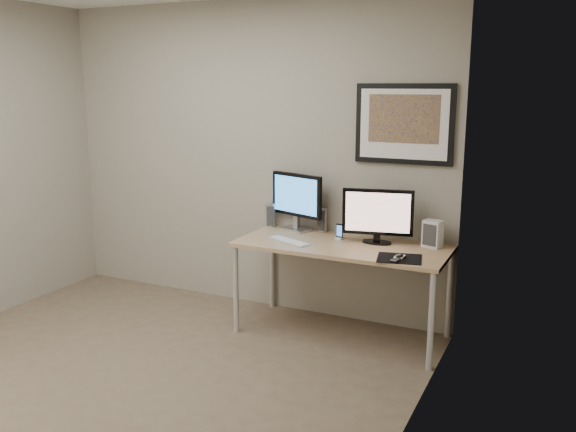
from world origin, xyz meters
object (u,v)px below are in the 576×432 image
at_px(fan_unit, 433,234).
at_px(desk, 342,252).
at_px(phone_dock, 340,231).
at_px(keyboard, 289,241).
at_px(speaker_right, 322,220).
at_px(monitor_large, 297,199).
at_px(monitor_tv, 378,215).
at_px(speaker_left, 271,215).
at_px(framed_art, 404,124).

bearing_deg(fan_unit, desk, -146.35).
distance_m(phone_dock, keyboard, 0.41).
bearing_deg(desk, speaker_right, 134.03).
relative_size(monitor_large, monitor_tv, 0.95).
xyz_separation_m(desk, monitor_tv, (0.23, 0.12, 0.29)).
relative_size(phone_dock, keyboard, 0.32).
relative_size(monitor_large, speaker_left, 2.52).
bearing_deg(speaker_left, desk, -44.44).
bearing_deg(desk, phone_dock, 119.72).
height_order(desk, monitor_tv, monitor_tv).
xyz_separation_m(speaker_left, fan_unit, (1.38, -0.07, 0.00)).
relative_size(monitor_tv, speaker_left, 2.65).
bearing_deg(framed_art, monitor_tv, -119.92).
xyz_separation_m(monitor_large, keyboard, (0.11, -0.38, -0.26)).
xyz_separation_m(speaker_left, speaker_right, (0.46, 0.02, 0.00)).
xyz_separation_m(monitor_large, speaker_right, (0.21, 0.04, -0.16)).
bearing_deg(speaker_right, monitor_large, -176.46).
bearing_deg(framed_art, speaker_right, -177.15).
height_order(framed_art, fan_unit, framed_art).
height_order(speaker_right, fan_unit, fan_unit).
relative_size(speaker_left, speaker_right, 1.00).
height_order(speaker_left, speaker_right, same).
distance_m(desk, fan_unit, 0.69).
xyz_separation_m(desk, phone_dock, (-0.07, 0.12, 0.13)).
height_order(speaker_left, keyboard, speaker_left).
relative_size(monitor_tv, fan_unit, 2.60).
distance_m(speaker_left, phone_dock, 0.70).
bearing_deg(phone_dock, monitor_large, 173.03).
bearing_deg(monitor_tv, speaker_left, 159.58).
distance_m(desk, speaker_right, 0.45).
distance_m(monitor_large, keyboard, 0.47).
xyz_separation_m(desk, speaker_right, (-0.29, 0.30, 0.17)).
relative_size(phone_dock, fan_unit, 0.61).
bearing_deg(fan_unit, phone_dock, -157.61).
bearing_deg(monitor_large, fan_unit, 15.46).
relative_size(monitor_tv, phone_dock, 4.25).
bearing_deg(speaker_left, phone_dock, -36.93).
relative_size(framed_art, speaker_left, 3.76).
bearing_deg(monitor_large, speaker_right, 30.18).
xyz_separation_m(desk, speaker_left, (-0.75, 0.27, 0.17)).
distance_m(monitor_tv, speaker_right, 0.56).
xyz_separation_m(speaker_left, phone_dock, (0.68, -0.15, -0.04)).
bearing_deg(phone_dock, framed_art, 36.64).
distance_m(framed_art, speaker_right, 1.02).
bearing_deg(speaker_left, fan_unit, -27.37).
bearing_deg(desk, fan_unit, 17.61).
distance_m(desk, framed_art, 1.07).
relative_size(framed_art, fan_unit, 3.70).
xyz_separation_m(framed_art, monitor_large, (-0.85, -0.08, -0.63)).
relative_size(desk, phone_dock, 12.89).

